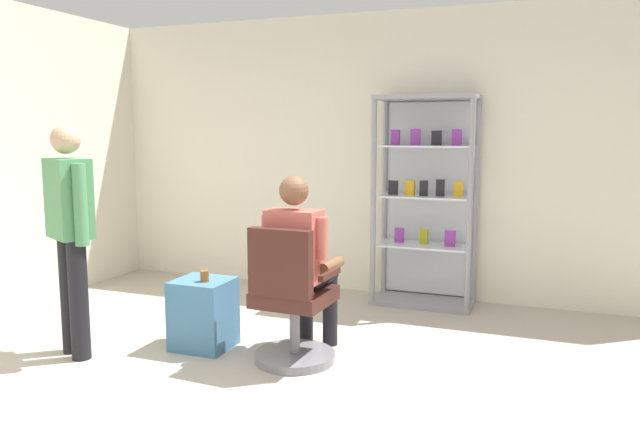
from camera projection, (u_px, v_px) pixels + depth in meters
name	position (u px, v px, depth m)	size (l,w,h in m)	color
ground_plane	(248.00, 427.00, 3.30)	(7.20, 7.20, 0.00)	#B2A899
back_wall	(391.00, 156.00, 5.89)	(6.00, 0.10, 2.70)	silver
display_cabinet_main	(426.00, 199.00, 5.59)	(0.90, 0.45, 1.90)	gray
office_chair	(291.00, 308.00, 4.16)	(0.57, 0.56, 0.96)	slate
seated_shopkeeper	(301.00, 257.00, 4.26)	(0.50, 0.58, 1.29)	black
storage_crate	(204.00, 314.00, 4.49)	(0.40, 0.38, 0.51)	teal
tea_glass	(205.00, 276.00, 4.40)	(0.06, 0.06, 0.08)	brown
standing_customer	(70.00, 226.00, 4.24)	(0.47, 0.36, 1.63)	black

